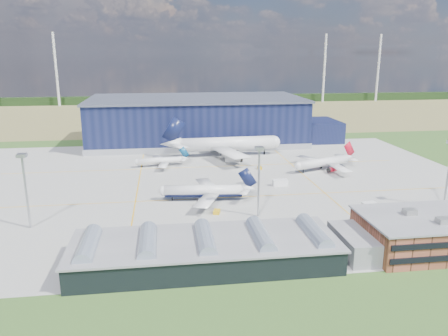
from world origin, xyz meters
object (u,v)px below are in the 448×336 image
ops_building (447,231)px  gse_tug_b (217,212)px  hangar (201,122)px  car_b (429,228)px  gse_tug_a (134,237)px  airstair (287,231)px  airliner_regional (160,157)px  airliner_red (323,158)px  light_mast_center (259,170)px  gse_van_c (369,205)px  light_mast_west (25,179)px  gse_van_a (280,183)px  airliner_widebody (228,137)px  airliner_navy (203,185)px  car_a (276,237)px  gse_tug_c (260,168)px

ops_building → gse_tug_b: bearing=149.4°
hangar → car_b: 153.52m
gse_tug_a → car_b: (86.56, -5.46, -0.09)m
ops_building → airstair: ops_building is taller
airliner_regional → airliner_red: bearing=159.8°
light_mast_center → gse_van_c: (38.67, 1.99, -14.29)m
light_mast_center → airliner_red: light_mast_center is taller
light_mast_center → airstair: light_mast_center is taller
light_mast_west → gse_tug_a: 36.96m
hangar → gse_tug_a: size_ratio=41.42×
airliner_red → gse_tug_b: 72.19m
airliner_regional → gse_van_a: size_ratio=4.38×
light_mast_west → airliner_widebody: (72.66, 85.00, -5.38)m
ops_building → car_b: (3.07, 12.00, -4.16)m
hangar → gse_van_c: size_ratio=30.36×
ops_building → car_b: bearing=75.7°
airliner_navy → car_a: airliner_navy is taller
car_a → light_mast_west: bearing=54.3°
hangar → ops_building: bearing=-71.4°
airliner_red → gse_van_c: size_ratio=7.30×
gse_tug_a → car_a: gse_tug_a is taller
airliner_red → car_a: (-39.76, -70.00, -5.03)m
airliner_navy → gse_tug_c: size_ratio=12.25×
gse_tug_c → light_mast_center: bearing=-99.8°
light_mast_center → gse_tug_a: (-38.49, -12.54, -14.70)m
gse_tug_a → gse_van_a: size_ratio=0.59×
airliner_regional → car_a: 92.84m
hangar → airliner_regional: size_ratio=5.55×
ops_building → airliner_red: bearing=92.8°
airliner_widebody → airliner_regional: airliner_widebody is taller
gse_van_a → car_b: size_ratio=1.55×
gse_tug_b → car_b: bearing=-3.0°
gse_tug_c → gse_tug_b: bearing=-113.0°
hangar → gse_tug_c: 71.22m
airliner_regional → hangar: bearing=-120.5°
airliner_navy → airstair: 40.27m
airliner_navy → gse_tug_c: 49.37m
airliner_widebody → light_mast_center: bearing=-93.8°
airliner_widebody → gse_van_a: (13.15, -53.48, -8.76)m
airliner_regional → gse_tug_c: bearing=158.7°
gse_tug_c → gse_van_c: size_ratio=0.61×
ops_building → gse_tug_a: ops_building is taller
gse_van_c → gse_tug_c: bearing=12.5°
airliner_navy → car_a: (17.13, -36.00, -5.15)m
ops_building → airliner_regional: ops_building is taller
hangar → light_mast_west: hangar is taller
ops_building → gse_tug_c: (-31.74, 87.48, -4.16)m
gse_tug_c → gse_van_c: 61.02m
airstair → airliner_regional: bearing=123.0°
gse_tug_b → car_b: (60.98, -22.21, -0.01)m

